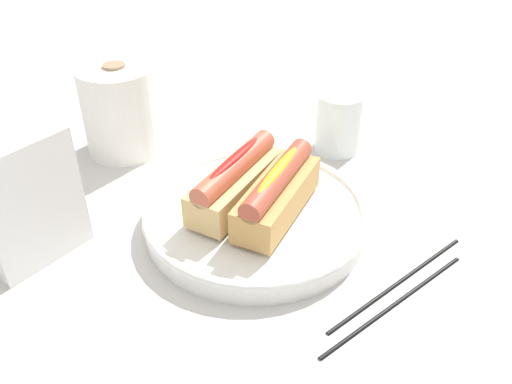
% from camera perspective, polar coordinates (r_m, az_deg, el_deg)
% --- Properties ---
extents(ground_plane, '(2.40, 2.40, 0.00)m').
position_cam_1_polar(ground_plane, '(0.66, -0.69, -4.54)').
color(ground_plane, beige).
extents(serving_bowl, '(0.27, 0.27, 0.03)m').
position_cam_1_polar(serving_bowl, '(0.66, 0.00, -2.40)').
color(serving_bowl, white).
rests_on(serving_bowl, ground_plane).
extents(hotdog_front, '(0.16, 0.08, 0.06)m').
position_cam_1_polar(hotdog_front, '(0.63, 2.25, -0.05)').
color(hotdog_front, tan).
rests_on(hotdog_front, serving_bowl).
extents(hotdog_back, '(0.16, 0.08, 0.06)m').
position_cam_1_polar(hotdog_back, '(0.65, -2.18, 1.19)').
color(hotdog_back, '#DBB270').
rests_on(hotdog_back, serving_bowl).
extents(water_glass, '(0.07, 0.07, 0.09)m').
position_cam_1_polar(water_glass, '(0.82, 8.62, 6.88)').
color(water_glass, white).
rests_on(water_glass, ground_plane).
extents(paper_towel_roll, '(0.11, 0.11, 0.13)m').
position_cam_1_polar(paper_towel_roll, '(0.82, -13.99, 8.40)').
color(paper_towel_roll, white).
rests_on(paper_towel_roll, ground_plane).
extents(napkin_box, '(0.11, 0.04, 0.15)m').
position_cam_1_polar(napkin_box, '(0.64, -22.78, -0.92)').
color(napkin_box, white).
rests_on(napkin_box, ground_plane).
extents(chopstick_near, '(0.22, 0.05, 0.01)m').
position_cam_1_polar(chopstick_near, '(0.62, 14.71, -9.07)').
color(chopstick_near, black).
rests_on(chopstick_near, ground_plane).
extents(chopstick_far, '(0.22, 0.05, 0.01)m').
position_cam_1_polar(chopstick_far, '(0.59, 14.41, -11.18)').
color(chopstick_far, black).
rests_on(chopstick_far, ground_plane).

